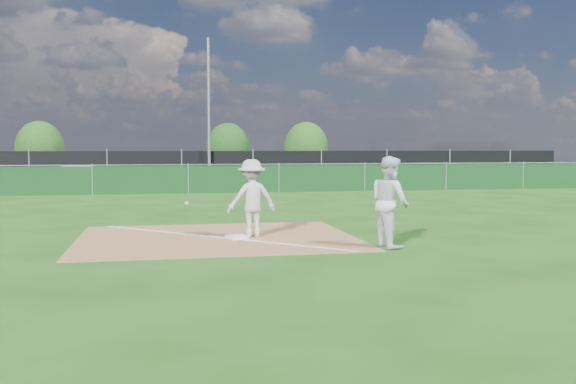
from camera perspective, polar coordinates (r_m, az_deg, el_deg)
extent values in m
plane|color=#1A4D10|center=(23.17, -8.29, -1.00)|extent=(90.00, 90.00, 0.00)
cube|color=#97653C|center=(14.24, -6.32, -4.06)|extent=(6.00, 5.00, 0.02)
cube|color=white|center=(14.24, -6.32, -4.00)|extent=(5.01, 5.01, 0.01)
cube|color=#0E3414|center=(28.11, -8.86, 1.09)|extent=(44.00, 0.05, 1.20)
ellipsoid|color=#9E7E4C|center=(31.81, -18.18, 1.25)|extent=(3.38, 2.60, 1.17)
cube|color=black|center=(36.09, -9.43, 2.20)|extent=(46.00, 0.04, 1.80)
cube|color=black|center=(41.12, -9.65, 1.16)|extent=(46.00, 9.00, 0.01)
cylinder|color=slate|center=(35.91, -7.06, 7.16)|extent=(0.16, 0.16, 8.00)
cube|color=white|center=(13.96, -4.57, -4.01)|extent=(0.50, 0.50, 0.08)
imported|color=silver|center=(14.16, -3.25, -0.56)|extent=(1.22, 0.86, 1.72)
sphere|color=white|center=(13.92, -9.00, -1.00)|extent=(0.08, 0.08, 0.08)
imported|color=silver|center=(12.99, 9.04, -0.86)|extent=(0.84, 1.00, 1.83)
imported|color=#AAADB2|center=(40.50, -20.72, 2.05)|extent=(4.94, 2.72, 1.59)
imported|color=black|center=(39.76, -9.30, 2.28)|extent=(5.34, 3.07, 1.66)
imported|color=black|center=(40.43, -2.57, 2.15)|extent=(4.98, 2.55, 1.38)
cylinder|color=#382316|center=(46.97, -21.16, 1.94)|extent=(0.24, 0.24, 1.07)
ellipsoid|color=#1E4614|center=(46.95, -21.20, 3.68)|extent=(3.20, 3.20, 3.68)
cylinder|color=#382316|center=(47.03, -5.36, 2.19)|extent=(0.24, 0.24, 1.06)
ellipsoid|color=#164012|center=(47.01, -5.37, 3.91)|extent=(3.18, 3.18, 3.66)
cylinder|color=#382316|center=(47.88, 1.61, 2.26)|extent=(0.24, 0.24, 1.09)
ellipsoid|color=#1F4A15|center=(47.86, 1.62, 4.00)|extent=(3.28, 3.28, 3.77)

